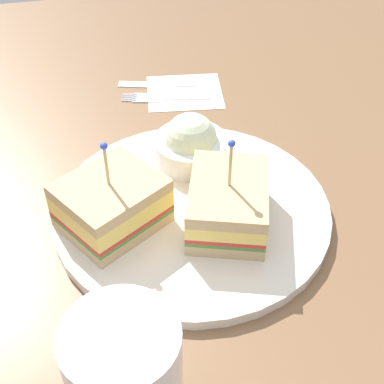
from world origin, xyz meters
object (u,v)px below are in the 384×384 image
(coleslaw_bowl, at_px, (190,144))
(knife, at_px, (159,84))
(plate, at_px, (192,210))
(sandwich_half_front, at_px, (228,203))
(sandwich_half_back, at_px, (111,204))
(fork, at_px, (156,97))
(napkin, at_px, (185,92))

(coleslaw_bowl, xyz_separation_m, knife, (0.19, 0.00, -0.03))
(coleslaw_bowl, bearing_deg, plate, 168.75)
(sandwich_half_front, height_order, knife, sandwich_half_front)
(sandwich_half_back, distance_m, fork, 0.25)
(plate, bearing_deg, fork, -0.33)
(napkin, xyz_separation_m, fork, (-0.01, 0.04, 0.00))
(sandwich_half_back, relative_size, coleslaw_bowl, 1.48)
(sandwich_half_front, xyz_separation_m, napkin, (0.26, -0.01, -0.04))
(sandwich_half_front, xyz_separation_m, coleslaw_bowl, (0.10, 0.01, -0.00))
(sandwich_half_front, bearing_deg, fork, 6.30)
(sandwich_half_front, relative_size, sandwich_half_back, 0.99)
(plate, xyz_separation_m, napkin, (0.24, -0.04, -0.01))
(knife, bearing_deg, coleslaw_bowl, -178.95)
(plate, distance_m, napkin, 0.24)
(plate, xyz_separation_m, knife, (0.26, -0.01, -0.00))
(plate, bearing_deg, coleslaw_bowl, -11.25)
(coleslaw_bowl, height_order, fork, coleslaw_bowl)
(plate, xyz_separation_m, sandwich_half_back, (-0.01, 0.08, 0.03))
(napkin, height_order, knife, knife)
(sandwich_half_front, height_order, napkin, sandwich_half_front)
(plate, bearing_deg, knife, -2.57)
(plate, height_order, knife, plate)
(coleslaw_bowl, distance_m, knife, 0.19)
(napkin, bearing_deg, sandwich_half_back, 152.98)
(sandwich_half_front, xyz_separation_m, knife, (0.29, 0.02, -0.03))
(sandwich_half_front, xyz_separation_m, fork, (0.26, 0.03, -0.03))
(fork, height_order, knife, same)
(napkin, bearing_deg, coleslaw_bowl, 170.41)
(coleslaw_bowl, xyz_separation_m, napkin, (0.16, -0.03, -0.03))
(coleslaw_bowl, bearing_deg, sandwich_half_front, -172.05)
(napkin, distance_m, fork, 0.04)
(sandwich_half_back, distance_m, coleslaw_bowl, 0.13)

